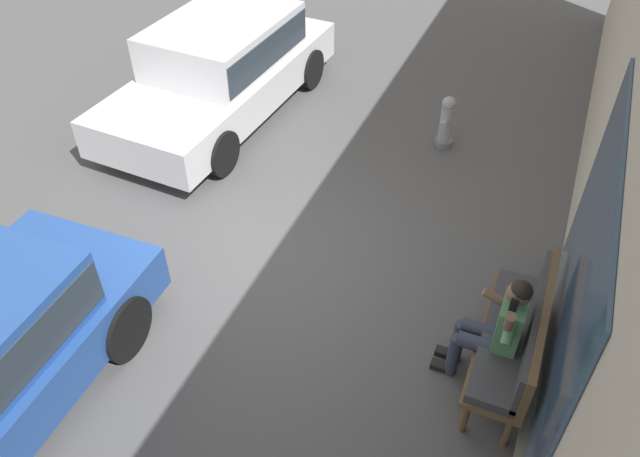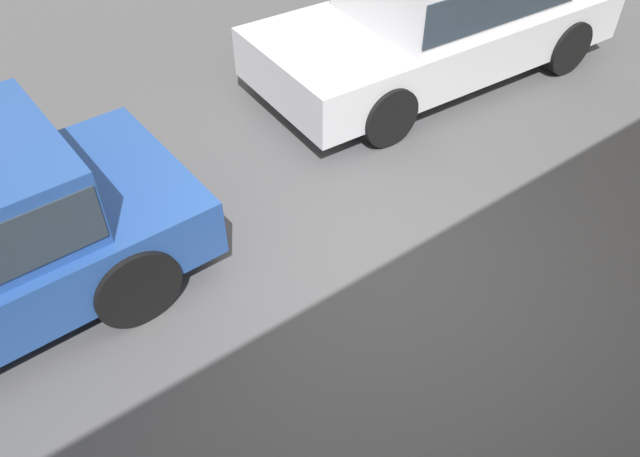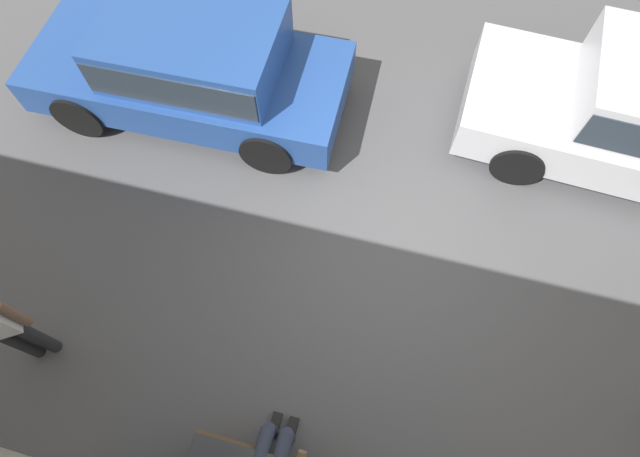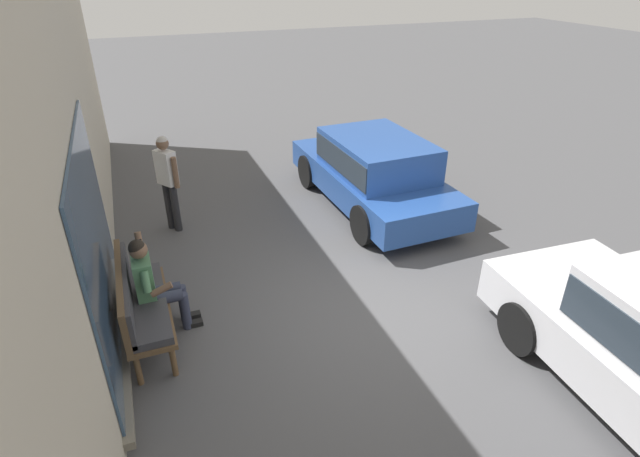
# 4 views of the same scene
# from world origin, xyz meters

# --- Properties ---
(ground_plane) EXTENTS (60.00, 60.00, 0.00)m
(ground_plane) POSITION_xyz_m (0.00, 0.00, 0.00)
(ground_plane) COLOR #4C4C4F
(parked_car_mid) EXTENTS (4.21, 1.92, 1.41)m
(parked_car_mid) POSITION_xyz_m (3.01, -1.58, 0.78)
(parked_car_mid) COLOR #23478E
(parked_car_mid) RESTS_ON ground_plane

